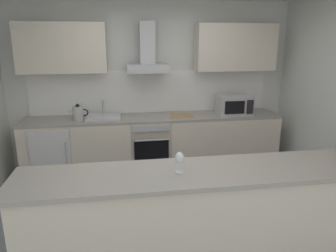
# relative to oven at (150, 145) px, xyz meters

# --- Properties ---
(ground) EXTENTS (5.38, 4.78, 0.02)m
(ground) POSITION_rel_oven_xyz_m (0.08, -1.55, -0.47)
(ground) COLOR slate
(wall_back) EXTENTS (5.38, 0.12, 2.60)m
(wall_back) POSITION_rel_oven_xyz_m (0.08, 0.41, 0.84)
(wall_back) COLOR silver
(wall_back) RESTS_ON ground
(backsplash_tile) EXTENTS (3.72, 0.02, 0.66)m
(backsplash_tile) POSITION_rel_oven_xyz_m (0.08, 0.33, 0.77)
(backsplash_tile) COLOR white
(counter_back) EXTENTS (3.85, 0.60, 0.90)m
(counter_back) POSITION_rel_oven_xyz_m (0.08, 0.03, -0.01)
(counter_back) COLOR beige
(counter_back) RESTS_ON ground
(counter_island) EXTENTS (3.09, 0.64, 0.96)m
(counter_island) POSITION_rel_oven_xyz_m (0.21, -2.19, 0.03)
(counter_island) COLOR beige
(counter_island) RESTS_ON ground
(upper_cabinets) EXTENTS (3.80, 0.32, 0.70)m
(upper_cabinets) POSITION_rel_oven_xyz_m (0.08, 0.18, 1.45)
(upper_cabinets) COLOR beige
(oven) EXTENTS (0.60, 0.62, 0.80)m
(oven) POSITION_rel_oven_xyz_m (0.00, 0.00, 0.00)
(oven) COLOR slate
(oven) RESTS_ON ground
(refrigerator) EXTENTS (0.58, 0.60, 0.85)m
(refrigerator) POSITION_rel_oven_xyz_m (-1.42, -0.00, -0.03)
(refrigerator) COLOR white
(refrigerator) RESTS_ON ground
(microwave) EXTENTS (0.50, 0.38, 0.30)m
(microwave) POSITION_rel_oven_xyz_m (1.32, -0.03, 0.59)
(microwave) COLOR #B7BABC
(microwave) RESTS_ON counter_back
(sink) EXTENTS (0.50, 0.40, 0.26)m
(sink) POSITION_rel_oven_xyz_m (-0.68, 0.01, 0.47)
(sink) COLOR silver
(sink) RESTS_ON counter_back
(kettle) EXTENTS (0.29, 0.15, 0.24)m
(kettle) POSITION_rel_oven_xyz_m (-1.03, -0.03, 0.55)
(kettle) COLOR #B7BABC
(kettle) RESTS_ON counter_back
(range_hood) EXTENTS (0.62, 0.45, 0.72)m
(range_hood) POSITION_rel_oven_xyz_m (0.00, 0.13, 1.33)
(range_hood) COLOR #B7BABC
(wine_glass) EXTENTS (0.08, 0.08, 0.18)m
(wine_glass) POSITION_rel_oven_xyz_m (0.04, -2.20, 0.62)
(wine_glass) COLOR silver
(wine_glass) RESTS_ON counter_island
(chopping_board) EXTENTS (0.38, 0.29, 0.02)m
(chopping_board) POSITION_rel_oven_xyz_m (0.50, -0.02, 0.45)
(chopping_board) COLOR tan
(chopping_board) RESTS_ON counter_back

